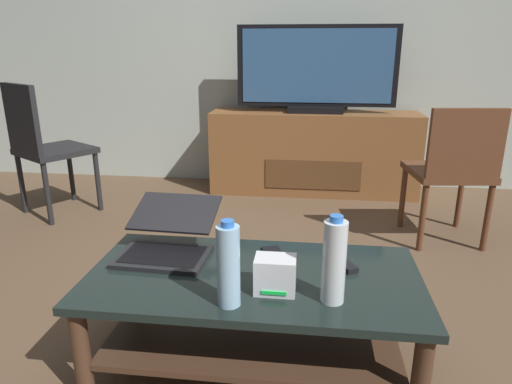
{
  "coord_description": "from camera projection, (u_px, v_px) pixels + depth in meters",
  "views": [
    {
      "loc": [
        0.27,
        -1.73,
        1.16
      ],
      "look_at": [
        0.03,
        0.23,
        0.53
      ],
      "focal_mm": 31.88,
      "sensor_mm": 36.0,
      "label": 1
    }
  ],
  "objects": [
    {
      "name": "water_bottle_near",
      "position": [
        334.0,
        261.0,
        1.43
      ],
      "size": [
        0.08,
        0.08,
        0.29
      ],
      "color": "silver",
      "rests_on": "coffee_table"
    },
    {
      "name": "ground_plane",
      "position": [
        242.0,
        321.0,
        2.02
      ],
      "size": [
        7.68,
        7.68,
        0.0
      ],
      "primitive_type": "plane",
      "color": "brown"
    },
    {
      "name": "coffee_table",
      "position": [
        254.0,
        302.0,
        1.68
      ],
      "size": [
        1.2,
        0.6,
        0.38
      ],
      "color": "black",
      "rests_on": "ground"
    },
    {
      "name": "router_box",
      "position": [
        275.0,
        275.0,
        1.51
      ],
      "size": [
        0.14,
        0.1,
        0.12
      ],
      "color": "silver",
      "rests_on": "coffee_table"
    },
    {
      "name": "tv_remote",
      "position": [
        342.0,
        262.0,
        1.71
      ],
      "size": [
        0.11,
        0.16,
        0.02
      ],
      "primitive_type": "cube",
      "rotation": [
        0.0,
        0.0,
        0.49
      ],
      "color": "black",
      "rests_on": "coffee_table"
    },
    {
      "name": "media_cabinet",
      "position": [
        313.0,
        153.0,
        3.74
      ],
      "size": [
        1.67,
        0.41,
        0.66
      ],
      "color": "brown",
      "rests_on": "ground"
    },
    {
      "name": "dining_chair",
      "position": [
        453.0,
        167.0,
        2.68
      ],
      "size": [
        0.49,
        0.49,
        0.85
      ],
      "color": "#59331E",
      "rests_on": "ground"
    },
    {
      "name": "side_chair",
      "position": [
        43.0,
        143.0,
        3.15
      ],
      "size": [
        0.61,
        0.61,
        0.94
      ],
      "color": "black",
      "rests_on": "ground"
    },
    {
      "name": "laptop",
      "position": [
        168.0,
        238.0,
        1.8
      ],
      "size": [
        0.36,
        0.41,
        0.18
      ],
      "color": "black",
      "rests_on": "coffee_table"
    },
    {
      "name": "cell_phone",
      "position": [
        274.0,
        254.0,
        1.78
      ],
      "size": [
        0.11,
        0.16,
        0.01
      ],
      "primitive_type": "cube",
      "rotation": [
        0.0,
        0.0,
        0.35
      ],
      "color": "black",
      "rests_on": "coffee_table"
    },
    {
      "name": "television",
      "position": [
        317.0,
        71.0,
        3.52
      ],
      "size": [
        1.24,
        0.2,
        0.66
      ],
      "color": "black",
      "rests_on": "media_cabinet"
    },
    {
      "name": "water_bottle_far",
      "position": [
        228.0,
        265.0,
        1.41
      ],
      "size": [
        0.07,
        0.07,
        0.29
      ],
      "color": "#99C6E5",
      "rests_on": "coffee_table"
    },
    {
      "name": "back_wall",
      "position": [
        282.0,
        17.0,
        3.75
      ],
      "size": [
        6.4,
        0.12,
        2.8
      ],
      "primitive_type": "cube",
      "color": "#A8B2A8",
      "rests_on": "ground"
    }
  ]
}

